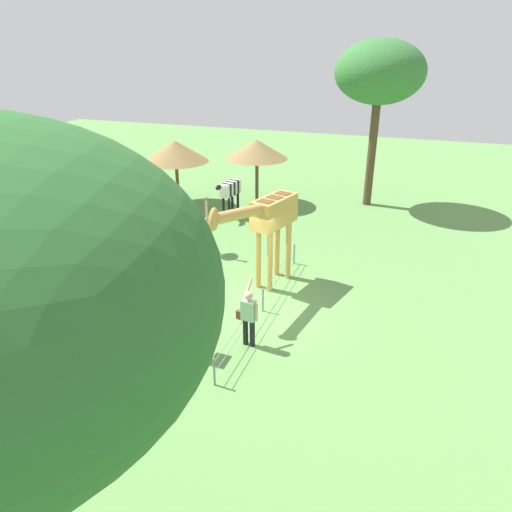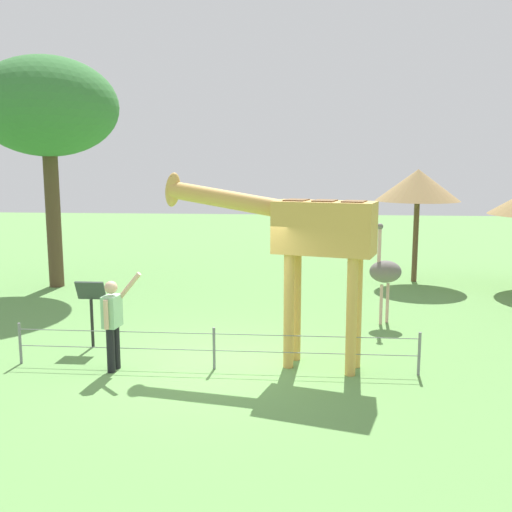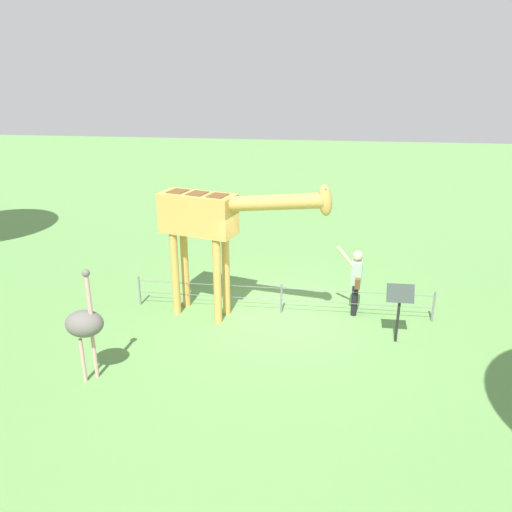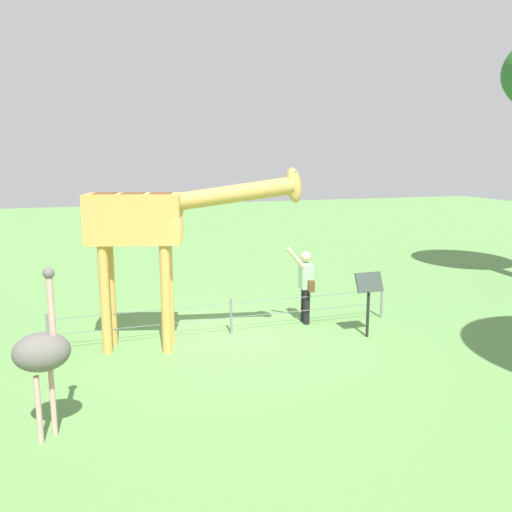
{
  "view_description": "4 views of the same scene",
  "coord_description": "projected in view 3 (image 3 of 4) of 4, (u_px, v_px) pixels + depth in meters",
  "views": [
    {
      "loc": [
        11.41,
        3.96,
        7.26
      ],
      "look_at": [
        -0.74,
        -0.31,
        1.4
      ],
      "focal_mm": 33.06,
      "sensor_mm": 36.0,
      "label": 1
    },
    {
      "loc": [
        -1.54,
        9.9,
        3.59
      ],
      "look_at": [
        -0.72,
        0.01,
        1.99
      ],
      "focal_mm": 41.29,
      "sensor_mm": 36.0,
      "label": 2
    },
    {
      "loc": [
        0.81,
        -10.83,
        5.59
      ],
      "look_at": [
        -0.65,
        0.51,
        1.29
      ],
      "focal_mm": 35.9,
      "sensor_mm": 36.0,
      "label": 3
    },
    {
      "loc": [
        -2.71,
        -9.82,
        3.59
      ],
      "look_at": [
        0.61,
        0.38,
        1.55
      ],
      "focal_mm": 37.0,
      "sensor_mm": 36.0,
      "label": 4
    }
  ],
  "objects": [
    {
      "name": "giraffe",
      "position": [
        212.0,
        222.0,
        11.31
      ],
      "size": [
        3.91,
        1.54,
        3.4
      ],
      "color": "gold",
      "rests_on": "ground_plane"
    },
    {
      "name": "ostrich",
      "position": [
        85.0,
        324.0,
        9.27
      ],
      "size": [
        0.7,
        0.56,
        2.25
      ],
      "color": "#CC9E93",
      "rests_on": "ground_plane"
    },
    {
      "name": "ground_plane",
      "position": [
        281.0,
        316.0,
        12.12
      ],
      "size": [
        60.0,
        60.0,
        0.0
      ],
      "primitive_type": "plane",
      "color": "#60934C"
    },
    {
      "name": "info_sign",
      "position": [
        400.0,
        301.0,
        10.67
      ],
      "size": [
        0.56,
        0.21,
        1.32
      ],
      "color": "black",
      "rests_on": "ground_plane"
    },
    {
      "name": "visitor",
      "position": [
        356.0,
        278.0,
        11.92
      ],
      "size": [
        0.65,
        0.59,
        1.73
      ],
      "color": "black",
      "rests_on": "ground_plane"
    },
    {
      "name": "wire_fence",
      "position": [
        281.0,
        297.0,
        12.13
      ],
      "size": [
        7.05,
        0.05,
        0.75
      ],
      "color": "slate",
      "rests_on": "ground_plane"
    }
  ]
}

